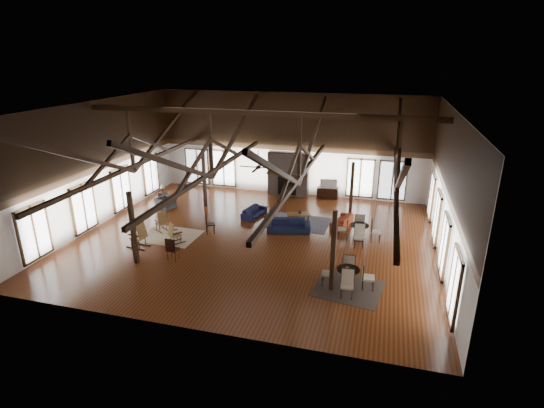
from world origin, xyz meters
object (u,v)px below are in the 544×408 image
(sofa_navy_left, at_px, (254,212))
(sofa_navy_front, at_px, (288,226))
(cafe_table_near, at_px, (348,274))
(cafe_table_far, at_px, (359,229))
(tv_console, at_px, (327,193))
(sofa_orange, at_px, (342,220))
(coffee_table, at_px, (298,215))
(armchair, at_px, (166,203))

(sofa_navy_left, bearing_deg, sofa_navy_front, -110.37)
(cafe_table_near, xyz_separation_m, cafe_table_far, (0.09, 4.30, 0.01))
(sofa_navy_front, bearing_deg, cafe_table_far, -15.15)
(cafe_table_far, distance_m, tv_console, 6.04)
(sofa_orange, xyz_separation_m, coffee_table, (-2.19, -0.18, 0.14))
(armchair, height_order, cafe_table_near, cafe_table_near)
(armchair, xyz_separation_m, tv_console, (8.36, 4.15, -0.01))
(sofa_orange, xyz_separation_m, armchair, (-9.67, -0.14, 0.06))
(coffee_table, relative_size, tv_console, 1.06)
(sofa_navy_front, height_order, tv_console, tv_console)
(sofa_navy_left, xyz_separation_m, coffee_table, (2.40, -0.16, 0.15))
(cafe_table_far, xyz_separation_m, tv_console, (-2.26, 5.60, -0.21))
(sofa_navy_left, distance_m, cafe_table_near, 8.01)
(cafe_table_near, bearing_deg, coffee_table, 118.12)
(tv_console, bearing_deg, sofa_navy_front, -101.14)
(cafe_table_near, bearing_deg, sofa_orange, 98.35)
(sofa_orange, bearing_deg, cafe_table_near, 22.56)
(armchair, bearing_deg, sofa_navy_left, -76.22)
(cafe_table_near, xyz_separation_m, tv_console, (-2.17, 9.90, -0.20))
(cafe_table_near, bearing_deg, armchair, 151.37)
(sofa_navy_left, distance_m, sofa_orange, 4.58)
(armchair, height_order, tv_console, armchair)
(sofa_navy_front, distance_m, cafe_table_far, 3.35)
(sofa_orange, height_order, tv_console, tv_console)
(sofa_navy_left, relative_size, armchair, 1.74)
(sofa_navy_front, bearing_deg, armchair, 155.85)
(cafe_table_near, relative_size, tv_console, 1.60)
(coffee_table, height_order, cafe_table_near, cafe_table_near)
(sofa_navy_front, distance_m, armchair, 7.41)
(cafe_table_far, bearing_deg, tv_console, 111.93)
(armchair, bearing_deg, cafe_table_far, -85.35)
(sofa_navy_front, height_order, cafe_table_near, cafe_table_near)
(sofa_navy_left, height_order, cafe_table_near, cafe_table_near)
(sofa_navy_front, xyz_separation_m, sofa_navy_left, (-2.19, 1.48, -0.06))
(sofa_navy_front, relative_size, sofa_orange, 1.21)
(sofa_navy_front, bearing_deg, tv_console, 65.29)
(sofa_navy_left, bearing_deg, cafe_table_near, -123.52)
(armchair, distance_m, cafe_table_near, 12.00)
(coffee_table, bearing_deg, cafe_table_near, -81.80)
(cafe_table_near, height_order, cafe_table_far, cafe_table_far)
(tv_console, bearing_deg, cafe_table_far, -68.07)
(sofa_navy_front, xyz_separation_m, armchair, (-7.28, 1.36, 0.01))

